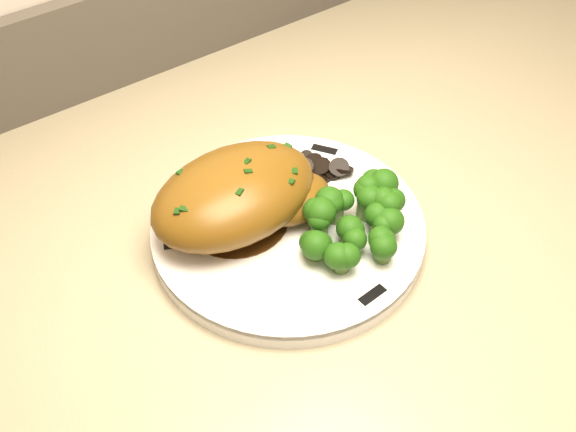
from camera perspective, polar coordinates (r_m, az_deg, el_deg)
counter at (r=1.22m, az=16.61°, el=-6.52°), size 2.00×0.66×0.99m
plate at (r=0.68m, az=-0.00°, el=-1.09°), size 0.31×0.31×0.02m
rim_accent_0 at (r=0.75m, az=2.89°, el=5.25°), size 0.02×0.03×0.00m
rim_accent_1 at (r=0.67m, az=-9.44°, el=-1.77°), size 0.02×0.03×0.00m
rim_accent_2 at (r=0.62m, az=6.68°, el=-6.23°), size 0.03×0.01×0.00m
gravy_pool at (r=0.68m, az=-4.14°, el=-0.24°), size 0.10×0.10×0.00m
chicken_breast at (r=0.65m, az=-3.73°, el=1.65°), size 0.17×0.12×0.06m
mushroom_pile at (r=0.71m, az=1.02°, el=3.24°), size 0.08×0.06×0.02m
broccoli_florets at (r=0.65m, az=5.43°, el=-0.41°), size 0.11×0.09×0.04m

